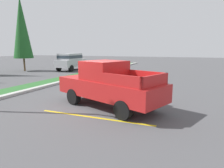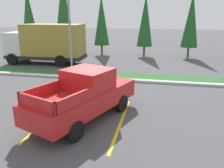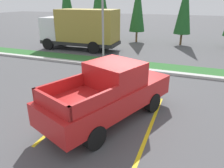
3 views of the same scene
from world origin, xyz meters
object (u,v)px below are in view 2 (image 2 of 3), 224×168
Objects in this scene: cypress_tree_center at (102,21)px; cypress_tree_rightmost at (191,20)px; cypress_tree_right_inner at (145,21)px; street_light at (68,14)px; pickup_truck_main at (85,95)px; cypress_tree_leftmost at (29,16)px; cargo_truck_distant at (47,43)px; cypress_tree_left_inner at (64,10)px.

cypress_tree_rightmost is at bearing -0.63° from cypress_tree_center.
cypress_tree_rightmost reaches higher than cypress_tree_right_inner.
pickup_truck_main is at bearing -64.26° from street_light.
cypress_tree_rightmost is at bearing 43.99° from street_light.
pickup_truck_main is 0.76× the size of street_light.
pickup_truck_main is 0.81× the size of cypress_tree_leftmost.
cargo_truck_distant is 1.11× the size of cypress_tree_rightmost.
cypress_tree_right_inner is 4.32m from cypress_tree_rightmost.
cypress_tree_left_inner is 12.80m from cypress_tree_rightmost.
cypress_tree_left_inner is at bearing -176.48° from cypress_tree_center.
cypress_tree_left_inner is 1.29× the size of cypress_tree_right_inner.
cypress_tree_rightmost is (8.78, -0.10, 0.09)m from cypress_tree_center.
pickup_truck_main is 15.89m from cypress_tree_center.
cypress_tree_leftmost is at bearing 179.30° from cypress_tree_right_inner.
cypress_tree_leftmost reaches higher than cypress_tree_rightmost.
street_light reaches higher than cypress_tree_right_inner.
cypress_tree_rightmost is (16.99, -0.17, -0.38)m from cypress_tree_leftmost.
cypress_tree_right_inner is (12.67, -0.15, -0.47)m from cypress_tree_leftmost.
cypress_tree_leftmost is (-11.34, 15.44, 2.98)m from pickup_truck_main.
pickup_truck_main is 16.50m from cypress_tree_rightmost.
cypress_tree_rightmost is (12.77, 0.15, -0.94)m from cypress_tree_left_inner.
cypress_tree_leftmost is 0.88× the size of cypress_tree_left_inner.
cypress_tree_center is at bearing 101.51° from pickup_truck_main.
cargo_truck_distant is 0.94× the size of street_light.
cypress_tree_left_inner is 8.51m from cypress_tree_right_inner.
cargo_truck_distant is 1.00× the size of cypress_tree_leftmost.
cypress_tree_center is 0.98× the size of cypress_tree_rightmost.
cypress_tree_rightmost is (12.35, 5.19, 1.79)m from cargo_truck_distant.
cypress_tree_leftmost reaches higher than cargo_truck_distant.
pickup_truck_main is 8.09m from street_light.
street_light is 1.21× the size of cypress_tree_right_inner.
cargo_truck_distant is 1.13× the size of cypress_tree_center.
street_light is 1.21× the size of cypress_tree_center.
cypress_tree_center is 4.46m from cypress_tree_right_inner.
cypress_tree_left_inner reaches higher than cargo_truck_distant.
cypress_tree_right_inner is (8.44, 0.16, -1.03)m from cypress_tree_left_inner.
cypress_tree_rightmost reaches higher than pickup_truck_main.
cypress_tree_leftmost is (-8.11, 8.74, -0.20)m from street_light.
cypress_tree_leftmost reaches higher than cypress_tree_center.
cypress_tree_center reaches higher than cargo_truck_distant.
cargo_truck_distant reaches higher than pickup_truck_main.
street_light is 8.70m from cypress_tree_center.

